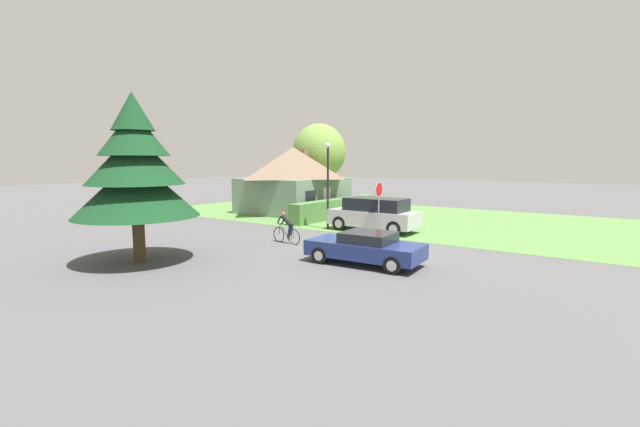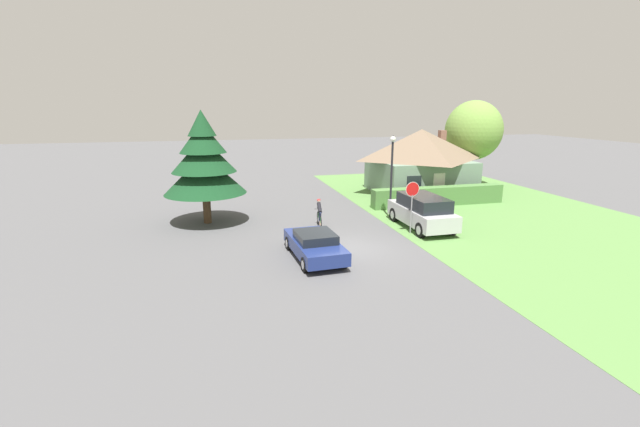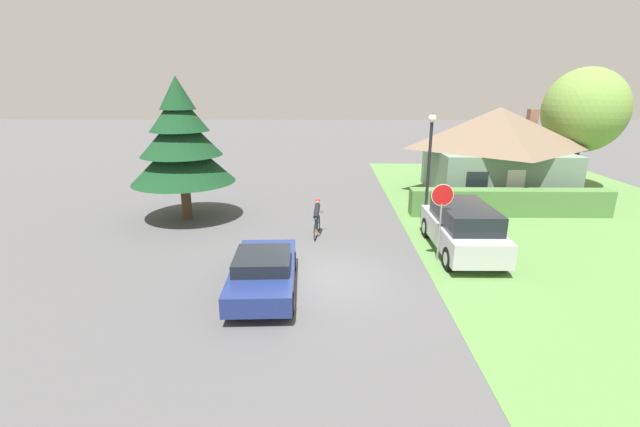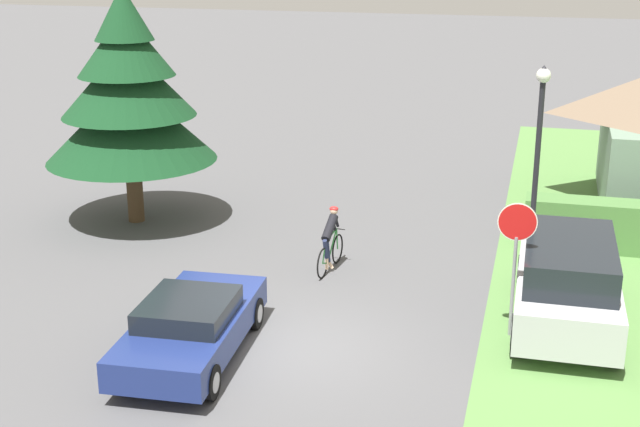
% 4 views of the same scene
% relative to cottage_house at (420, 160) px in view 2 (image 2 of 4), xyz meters
% --- Properties ---
extents(ground_plane, '(140.00, 140.00, 0.00)m').
position_rel_cottage_house_xyz_m(ground_plane, '(-9.76, -11.90, -2.58)').
color(ground_plane, '#515154').
extents(grass_verge_right, '(16.00, 36.00, 0.01)m').
position_rel_cottage_house_xyz_m(grass_verge_right, '(1.77, -7.90, -2.57)').
color(grass_verge_right, '#568442').
rests_on(grass_verge_right, ground).
extents(cottage_house, '(7.62, 6.70, 4.96)m').
position_rel_cottage_house_xyz_m(cottage_house, '(0.00, 0.00, 0.00)').
color(cottage_house, slate).
rests_on(cottage_house, ground).
extents(hedge_row, '(9.62, 0.90, 1.30)m').
position_rel_cottage_house_xyz_m(hedge_row, '(-0.80, -4.48, -1.93)').
color(hedge_row, '#4C7A3D').
rests_on(hedge_row, ground).
extents(sedan_left_lane, '(2.11, 4.49, 1.26)m').
position_rel_cottage_house_xyz_m(sedan_left_lane, '(-11.60, -12.74, -1.94)').
color(sedan_left_lane, navy).
rests_on(sedan_left_lane, ground).
extents(cyclist, '(0.44, 1.80, 1.56)m').
position_rel_cottage_house_xyz_m(cyclist, '(-10.10, -7.61, -1.83)').
color(cyclist, black).
rests_on(cyclist, ground).
extents(parked_suv_right, '(2.11, 4.95, 1.88)m').
position_rel_cottage_house_xyz_m(parked_suv_right, '(-4.59, -9.42, -1.61)').
color(parked_suv_right, '#B7B7BC').
rests_on(parked_suv_right, ground).
extents(stop_sign, '(0.78, 0.07, 2.83)m').
position_rel_cottage_house_xyz_m(stop_sign, '(-5.67, -10.24, -0.54)').
color(stop_sign, gray).
rests_on(stop_sign, ground).
extents(street_lamp, '(0.33, 0.33, 5.04)m').
position_rel_cottage_house_xyz_m(street_lamp, '(-5.40, -6.83, 0.64)').
color(street_lamp, black).
rests_on(street_lamp, ground).
extents(conifer_tall_near, '(4.69, 4.69, 6.53)m').
position_rel_cottage_house_xyz_m(conifer_tall_near, '(-16.32, -5.29, 1.04)').
color(conifer_tall_near, '#4C3823').
rests_on(conifer_tall_near, ground).
extents(deciduous_tree_right, '(4.66, 4.66, 7.17)m').
position_rel_cottage_house_xyz_m(deciduous_tree_right, '(5.47, 1.43, 2.13)').
color(deciduous_tree_right, '#4C3823').
rests_on(deciduous_tree_right, ground).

